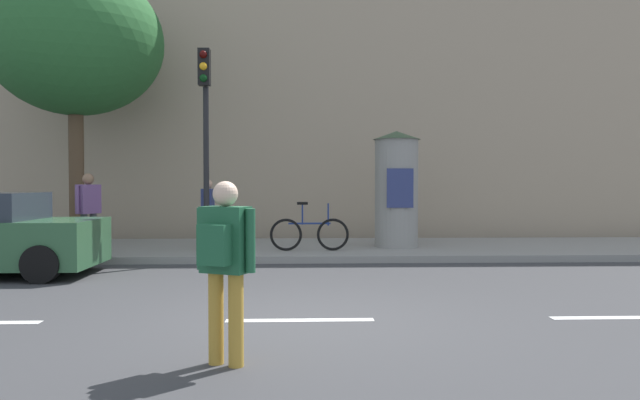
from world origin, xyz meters
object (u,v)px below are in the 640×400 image
Objects in this scene: traffic_light at (205,117)px; pedestrian_in_light_jacket at (88,206)px; bicycle_leaning at (309,233)px; pedestrian_tallest at (208,208)px; poster_column at (396,188)px; street_tree at (75,42)px; pedestrian_in_dark_shirt at (224,256)px.

pedestrian_in_light_jacket is (-2.50, 0.25, -1.86)m from traffic_light.
traffic_light is 3.40m from bicycle_leaning.
pedestrian_tallest is (2.34, 1.05, -0.08)m from pedestrian_in_light_jacket.
bicycle_leaning is at bearing -160.10° from poster_column.
poster_column reaches higher than pedestrian_tallest.
poster_column is 1.71× the size of pedestrian_tallest.
pedestrian_in_light_jacket is (-6.75, -1.30, -0.37)m from poster_column.
street_tree is 10.77m from pedestrian_in_dark_shirt.
bicycle_leaning is at bearing -12.22° from pedestrian_tallest.
bicycle_leaning is (4.68, 0.54, -0.63)m from pedestrian_in_light_jacket.
pedestrian_tallest reaches higher than pedestrian_in_dark_shirt.
pedestrian_in_light_jacket is at bearing -169.14° from poster_column.
pedestrian_in_light_jacket reaches higher than pedestrian_in_dark_shirt.
street_tree is 4.25m from pedestrian_in_light_jacket.
pedestrian_in_light_jacket is at bearing -173.36° from bicycle_leaning.
pedestrian_tallest is at bearing 24.13° from pedestrian_in_light_jacket.
street_tree is 3.85× the size of pedestrian_in_light_jacket.
pedestrian_in_dark_shirt is at bearing -80.19° from pedestrian_tallest.
poster_column is 0.41× the size of street_tree.
bicycle_leaning is at bearing 83.39° from pedestrian_in_dark_shirt.
poster_column is 4.44m from pedestrian_tallest.
pedestrian_tallest is (-4.41, -0.25, -0.45)m from poster_column.
pedestrian_in_dark_shirt is 1.05× the size of pedestrian_tallest.
traffic_light is 2.67× the size of pedestrian_tallest.
pedestrian_in_light_jacket is at bearing -155.87° from pedestrian_tallest.
traffic_light is at bearing -160.07° from poster_column.
poster_column is at bearing 3.18° from pedestrian_tallest.
traffic_light is 7.39m from pedestrian_in_dark_shirt.
bicycle_leaning is at bearing -11.15° from street_tree.
traffic_light is at bearing -5.62° from pedestrian_in_light_jacket.
poster_column reaches higher than pedestrian_in_dark_shirt.
poster_column reaches higher than pedestrian_in_light_jacket.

